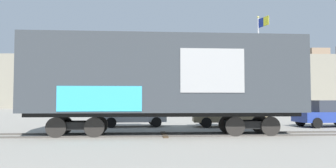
{
  "coord_description": "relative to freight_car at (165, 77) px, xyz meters",
  "views": [
    {
      "loc": [
        -1.32,
        -16.24,
        1.67
      ],
      "look_at": [
        -1.12,
        0.9,
        2.52
      ],
      "focal_mm": 35.91,
      "sensor_mm": 36.0,
      "label": 1
    }
  ],
  "objects": [
    {
      "name": "ground_plane",
      "position": [
        1.29,
        0.0,
        -2.83
      ],
      "size": [
        260.0,
        260.0,
        0.0
      ],
      "primitive_type": "plane",
      "color": "gray"
    },
    {
      "name": "track",
      "position": [
        0.47,
        0.03,
        -2.79
      ],
      "size": [
        59.98,
        5.47,
        0.08
      ],
      "color": "#4C4742",
      "rests_on": "ground_plane"
    },
    {
      "name": "freight_car",
      "position": [
        0.0,
        0.0,
        0.0
      ],
      "size": [
        13.27,
        3.83,
        4.95
      ],
      "color": "#33383D",
      "rests_on": "ground_plane"
    },
    {
      "name": "flagpole",
      "position": [
        7.58,
        10.06,
        2.44
      ],
      "size": [
        0.55,
        1.39,
        8.44
      ],
      "color": "silver",
      "rests_on": "ground_plane"
    },
    {
      "name": "hillside",
      "position": [
        1.33,
        71.96,
        2.94
      ],
      "size": [
        144.24,
        36.46,
        16.2
      ],
      "color": "gray",
      "rests_on": "ground_plane"
    },
    {
      "name": "parked_car_white",
      "position": [
        -2.11,
        5.45,
        -1.96
      ],
      "size": [
        4.31,
        2.39,
        1.73
      ],
      "color": "silver",
      "rests_on": "ground_plane"
    },
    {
      "name": "parked_car_tan",
      "position": [
        4.07,
        5.16,
        -1.93
      ],
      "size": [
        4.71,
        1.97,
        1.82
      ],
      "color": "#9E8966",
      "rests_on": "ground_plane"
    },
    {
      "name": "parked_car_blue",
      "position": [
        10.33,
        5.03,
        -2.0
      ],
      "size": [
        4.31,
        2.49,
        1.68
      ],
      "color": "navy",
      "rests_on": "ground_plane"
    }
  ]
}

